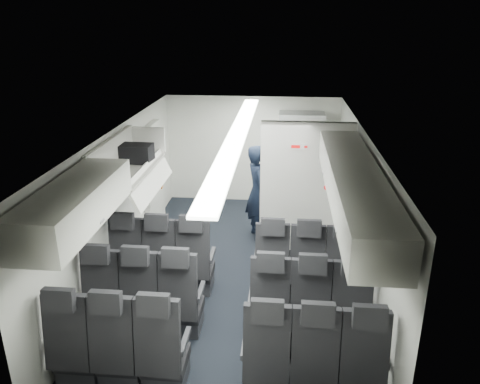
% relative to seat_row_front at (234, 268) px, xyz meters
% --- Properties ---
extents(cabin_shell, '(3.41, 6.01, 2.16)m').
position_rel_seat_row_front_xyz_m(cabin_shell, '(0.00, 0.53, 0.72)').
color(cabin_shell, black).
rests_on(cabin_shell, ground).
extents(seat_row_front, '(3.33, 0.56, 1.24)m').
position_rel_seat_row_front_xyz_m(seat_row_front, '(0.00, 0.00, 0.00)').
color(seat_row_front, black).
rests_on(seat_row_front, cabin_shell).
extents(seat_row_mid, '(3.33, 0.56, 1.24)m').
position_rel_seat_row_front_xyz_m(seat_row_mid, '(0.00, -0.90, 0.00)').
color(seat_row_mid, black).
rests_on(seat_row_mid, cabin_shell).
extents(seat_row_rear, '(3.33, 0.56, 1.24)m').
position_rel_seat_row_front_xyz_m(seat_row_rear, '(0.00, -1.80, 0.00)').
color(seat_row_rear, black).
rests_on(seat_row_rear, cabin_shell).
extents(overhead_bin_left_rear, '(0.53, 1.80, 0.40)m').
position_rel_seat_row_front_xyz_m(overhead_bin_left_rear, '(-1.40, -1.47, 1.46)').
color(overhead_bin_left_rear, silver).
rests_on(overhead_bin_left_rear, cabin_shell).
extents(overhead_bin_left_front_open, '(0.64, 1.70, 0.72)m').
position_rel_seat_row_front_xyz_m(overhead_bin_left_front_open, '(-1.44, 0.28, 1.33)').
color(overhead_bin_left_front_open, '#9E9E93').
rests_on(overhead_bin_left_front_open, cabin_shell).
extents(overhead_bin_right_rear, '(0.53, 1.80, 0.40)m').
position_rel_seat_row_front_xyz_m(overhead_bin_right_rear, '(1.40, -1.47, 1.46)').
color(overhead_bin_right_rear, silver).
rests_on(overhead_bin_right_rear, cabin_shell).
extents(overhead_bin_right_front, '(0.53, 1.70, 0.40)m').
position_rel_seat_row_front_xyz_m(overhead_bin_right_front, '(1.40, 0.28, 1.46)').
color(overhead_bin_right_front, silver).
rests_on(overhead_bin_right_front, cabin_shell).
extents(bulkhead_partition, '(1.40, 0.15, 2.13)m').
position_rel_seat_row_front_xyz_m(bulkhead_partition, '(0.98, 1.33, 0.67)').
color(bulkhead_partition, white).
rests_on(bulkhead_partition, cabin_shell).
extents(galley_unit, '(0.85, 0.52, 1.90)m').
position_rel_seat_row_front_xyz_m(galley_unit, '(0.95, 3.25, 0.55)').
color(galley_unit, '#939399').
rests_on(galley_unit, cabin_shell).
extents(boarding_door, '(0.12, 1.27, 1.86)m').
position_rel_seat_row_front_xyz_m(boarding_door, '(-1.64, 2.09, 0.55)').
color(boarding_door, silver).
rests_on(boarding_door, cabin_shell).
extents(flight_attendant, '(0.56, 0.69, 1.63)m').
position_rel_seat_row_front_xyz_m(flight_attendant, '(0.21, 1.84, 0.41)').
color(flight_attendant, black).
rests_on(flight_attendant, ground).
extents(carry_on_bag, '(0.44, 0.32, 0.26)m').
position_rel_seat_row_front_xyz_m(carry_on_bag, '(-1.42, 0.60, 1.39)').
color(carry_on_bag, black).
rests_on(carry_on_bag, overhead_bin_left_front_open).
extents(papers, '(0.18, 0.02, 0.13)m').
position_rel_seat_row_front_xyz_m(papers, '(0.40, 1.79, 0.69)').
color(papers, white).
rests_on(papers, flight_attendant).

